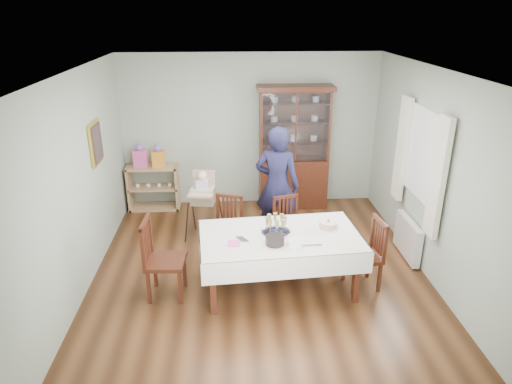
{
  "coord_description": "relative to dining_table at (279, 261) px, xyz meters",
  "views": [
    {
      "loc": [
        -0.38,
        -5.4,
        3.39
      ],
      "look_at": [
        -0.04,
        0.2,
        1.11
      ],
      "focal_mm": 32.0,
      "sensor_mm": 36.0,
      "label": 1
    }
  ],
  "objects": [
    {
      "name": "chair_far_left",
      "position": [
        -0.67,
        0.79,
        -0.11
      ],
      "size": [
        0.52,
        0.52,
        0.92
      ],
      "rotation": [
        0.0,
        0.0,
        -0.3
      ],
      "color": "#461F11",
      "rests_on": "floor"
    },
    {
      "name": "high_chair",
      "position": [
        -1.03,
        1.53,
        0.04
      ],
      "size": [
        0.54,
        0.54,
        1.08
      ],
      "rotation": [
        0.0,
        0.0,
        -0.14
      ],
      "color": "black",
      "rests_on": "floor"
    },
    {
      "name": "cake_knife",
      "position": [
        0.31,
        -0.3,
        0.38
      ],
      "size": [
        0.31,
        0.03,
        0.01
      ],
      "primitive_type": "cube",
      "rotation": [
        0.0,
        0.0,
        0.02
      ],
      "color": "silver",
      "rests_on": "dining_table"
    },
    {
      "name": "curtain_right",
      "position": [
        1.93,
        1.29,
        1.07
      ],
      "size": [
        0.07,
        0.3,
        1.55
      ],
      "primitive_type": "cube",
      "color": "silver",
      "rests_on": "room_shell"
    },
    {
      "name": "radiator",
      "position": [
        1.93,
        0.67,
        -0.08
      ],
      "size": [
        0.1,
        0.8,
        0.55
      ],
      "primitive_type": "cube",
      "color": "white",
      "rests_on": "floor"
    },
    {
      "name": "birthday_cake",
      "position": [
        0.63,
        0.14,
        0.42
      ],
      "size": [
        0.26,
        0.26,
        0.18
      ],
      "color": "white",
      "rests_on": "dining_table"
    },
    {
      "name": "floor",
      "position": [
        -0.23,
        0.37,
        -0.38
      ],
      "size": [
        5.0,
        5.0,
        0.0
      ],
      "primitive_type": "plane",
      "color": "#593319",
      "rests_on": "ground"
    },
    {
      "name": "dining_table",
      "position": [
        0.0,
        0.0,
        0.0
      ],
      "size": [
        2.08,
        1.3,
        0.76
      ],
      "rotation": [
        0.0,
        0.0,
        0.08
      ],
      "color": "#461F11",
      "rests_on": "floor"
    },
    {
      "name": "curtain_left",
      "position": [
        1.93,
        0.05,
        1.07
      ],
      "size": [
        0.07,
        0.3,
        1.55
      ],
      "primitive_type": "cube",
      "color": "silver",
      "rests_on": "room_shell"
    },
    {
      "name": "chair_end_left",
      "position": [
        -1.44,
        -0.08,
        -0.08
      ],
      "size": [
        0.49,
        0.49,
        1.04
      ],
      "rotation": [
        0.0,
        0.0,
        1.51
      ],
      "color": "#461F11",
      "rests_on": "floor"
    },
    {
      "name": "sideboard",
      "position": [
        -1.98,
        2.65,
        0.02
      ],
      "size": [
        0.9,
        0.38,
        0.8
      ],
      "color": "tan",
      "rests_on": "floor"
    },
    {
      "name": "champagne_tray",
      "position": [
        -0.05,
        0.06,
        0.45
      ],
      "size": [
        0.37,
        0.37,
        0.22
      ],
      "color": "silver",
      "rests_on": "dining_table"
    },
    {
      "name": "chair_end_right",
      "position": [
        1.09,
        -0.03,
        -0.11
      ],
      "size": [
        0.47,
        0.47,
        0.94
      ],
      "rotation": [
        0.0,
        0.0,
        -1.44
      ],
      "color": "#461F11",
      "rests_on": "floor"
    },
    {
      "name": "china_cabinet",
      "position": [
        0.52,
        2.63,
        0.74
      ],
      "size": [
        1.3,
        0.48,
        2.18
      ],
      "color": "#461F11",
      "rests_on": "floor"
    },
    {
      "name": "gift_bag_pink",
      "position": [
        -2.16,
        2.63,
        0.59
      ],
      "size": [
        0.24,
        0.18,
        0.41
      ],
      "color": "#EB56A5",
      "rests_on": "sideboard"
    },
    {
      "name": "gift_bag_orange",
      "position": [
        -1.84,
        2.63,
        0.59
      ],
      "size": [
        0.22,
        0.15,
        0.39
      ],
      "color": "orange",
      "rests_on": "sideboard"
    },
    {
      "name": "chair_far_right",
      "position": [
        0.22,
        0.79,
        -0.12
      ],
      "size": [
        0.49,
        0.49,
        0.89
      ],
      "rotation": [
        0.0,
        0.0,
        0.27
      ],
      "color": "#461F11",
      "rests_on": "floor"
    },
    {
      "name": "plate_stack_dark",
      "position": [
        -0.09,
        -0.23,
        0.43
      ],
      "size": [
        0.3,
        0.3,
        0.11
      ],
      "primitive_type": "cylinder",
      "rotation": [
        0.0,
        0.0,
        0.41
      ],
      "color": "black",
      "rests_on": "dining_table"
    },
    {
      "name": "napkin_stack",
      "position": [
        -0.58,
        -0.2,
        0.39
      ],
      "size": [
        0.16,
        0.16,
        0.02
      ],
      "primitive_type": "cube",
      "rotation": [
        0.0,
        0.0,
        -0.1
      ],
      "color": "#EB56A5",
      "rests_on": "dining_table"
    },
    {
      "name": "window",
      "position": [
        1.99,
        0.67,
        1.17
      ],
      "size": [
        0.04,
        1.02,
        1.22
      ],
      "primitive_type": "cube",
      "color": "white",
      "rests_on": "room_shell"
    },
    {
      "name": "cutlery",
      "position": [
        -0.51,
        -0.09,
        0.38
      ],
      "size": [
        0.18,
        0.2,
        0.01
      ],
      "primitive_type": null,
      "rotation": [
        0.0,
        0.0,
        0.54
      ],
      "color": "silver",
      "rests_on": "dining_table"
    },
    {
      "name": "plate_stack_white",
      "position": [
        0.15,
        -0.3,
        0.42
      ],
      "size": [
        0.2,
        0.2,
        0.08
      ],
      "primitive_type": "cylinder",
      "rotation": [
        0.0,
        0.0,
        -0.05
      ],
      "color": "white",
      "rests_on": "dining_table"
    },
    {
      "name": "room_shell",
      "position": [
        -0.23,
        0.91,
        1.32
      ],
      "size": [
        5.0,
        5.0,
        5.0
      ],
      "color": "#9EAA99",
      "rests_on": "floor"
    },
    {
      "name": "picture_frame",
      "position": [
        -2.45,
        1.17,
        1.27
      ],
      "size": [
        0.04,
        0.48,
        0.58
      ],
      "primitive_type": "cube",
      "color": "gold",
      "rests_on": "room_shell"
    },
    {
      "name": "woman",
      "position": [
        0.1,
        1.29,
        0.53
      ],
      "size": [
        0.76,
        0.6,
        1.82
      ],
      "primitive_type": "imported",
      "rotation": [
        0.0,
        0.0,
        2.86
      ],
      "color": "black",
      "rests_on": "floor"
    }
  ]
}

